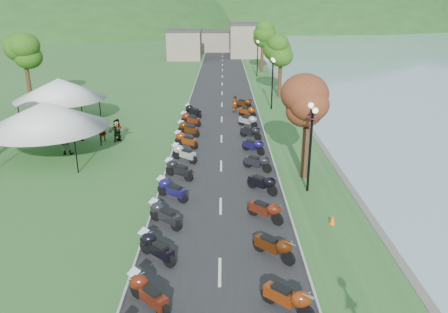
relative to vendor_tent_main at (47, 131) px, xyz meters
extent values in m
cube|color=#262628|center=(11.87, 16.44, -1.99)|extent=(7.00, 120.00, 0.02)
cube|color=gray|center=(9.87, 61.44, 0.50)|extent=(18.00, 16.00, 5.00)
imported|color=slate|center=(2.63, 3.95, -2.00)|extent=(0.79, 0.78, 1.76)
imported|color=slate|center=(0.81, 0.87, -2.00)|extent=(0.96, 0.57, 1.92)
imported|color=slate|center=(0.93, 4.06, -2.00)|extent=(0.60, 1.07, 1.57)
camera|label=1|loc=(12.02, -28.60, 8.39)|focal=35.00mm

